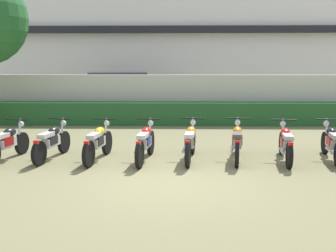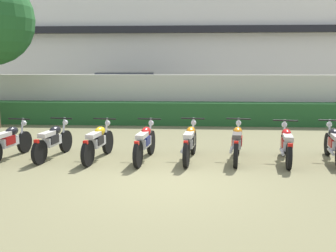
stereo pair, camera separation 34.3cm
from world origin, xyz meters
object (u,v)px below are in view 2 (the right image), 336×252
(parked_car, at_px, (129,92))
(motorcycle_in_row_7, at_px, (286,144))
(motorcycle_in_row_1, at_px, (9,141))
(motorcycle_in_row_6, at_px, (237,142))
(motorcycle_in_row_8, at_px, (334,144))
(motorcycle_in_row_4, at_px, (145,142))
(motorcycle_in_row_5, at_px, (190,142))
(motorcycle_in_row_3, at_px, (98,142))
(motorcycle_in_row_2, at_px, (53,140))

(parked_car, height_order, motorcycle_in_row_7, parked_car)
(motorcycle_in_row_1, height_order, motorcycle_in_row_7, motorcycle_in_row_7)
(parked_car, relative_size, motorcycle_in_row_6, 2.44)
(motorcycle_in_row_6, height_order, motorcycle_in_row_8, motorcycle_in_row_6)
(motorcycle_in_row_1, distance_m, motorcycle_in_row_4, 3.35)
(motorcycle_in_row_5, xyz_separation_m, motorcycle_in_row_6, (1.13, 0.04, -0.00))
(motorcycle_in_row_3, distance_m, motorcycle_in_row_5, 2.24)
(motorcycle_in_row_7, bearing_deg, motorcycle_in_row_1, 99.03)
(motorcycle_in_row_6, relative_size, motorcycle_in_row_8, 1.01)
(motorcycle_in_row_6, bearing_deg, motorcycle_in_row_7, -85.42)
(parked_car, bearing_deg, motorcycle_in_row_1, -105.72)
(motorcycle_in_row_1, distance_m, motorcycle_in_row_6, 5.57)
(motorcycle_in_row_2, bearing_deg, motorcycle_in_row_4, -83.99)
(motorcycle_in_row_7, relative_size, motorcycle_in_row_8, 0.99)
(motorcycle_in_row_5, distance_m, motorcycle_in_row_8, 3.43)
(motorcycle_in_row_1, relative_size, motorcycle_in_row_8, 0.96)
(motorcycle_in_row_2, distance_m, motorcycle_in_row_4, 2.31)
(motorcycle_in_row_7, xyz_separation_m, motorcycle_in_row_8, (1.15, 0.11, -0.00))
(motorcycle_in_row_4, height_order, motorcycle_in_row_8, motorcycle_in_row_4)
(motorcycle_in_row_2, height_order, motorcycle_in_row_3, motorcycle_in_row_3)
(motorcycle_in_row_7, distance_m, motorcycle_in_row_8, 1.15)
(motorcycle_in_row_4, bearing_deg, motorcycle_in_row_5, -78.12)
(parked_car, height_order, motorcycle_in_row_8, parked_car)
(motorcycle_in_row_6, bearing_deg, motorcycle_in_row_1, 100.54)
(motorcycle_in_row_4, relative_size, motorcycle_in_row_8, 1.01)
(motorcycle_in_row_2, distance_m, motorcycle_in_row_7, 5.68)
(motorcycle_in_row_1, xyz_separation_m, motorcycle_in_row_2, (1.04, 0.15, 0.00))
(motorcycle_in_row_3, bearing_deg, motorcycle_in_row_1, 99.59)
(parked_car, xyz_separation_m, motorcycle_in_row_6, (4.09, -9.14, -0.48))
(motorcycle_in_row_6, xyz_separation_m, motorcycle_in_row_8, (2.29, 0.02, -0.01))
(motorcycle_in_row_1, bearing_deg, motorcycle_in_row_8, -80.54)
(motorcycle_in_row_1, bearing_deg, motorcycle_in_row_3, -80.77)
(motorcycle_in_row_3, bearing_deg, motorcycle_in_row_7, -81.19)
(motorcycle_in_row_3, bearing_deg, motorcycle_in_row_5, -79.63)
(motorcycle_in_row_7, bearing_deg, motorcycle_in_row_3, 98.78)
(motorcycle_in_row_2, distance_m, motorcycle_in_row_6, 4.53)
(motorcycle_in_row_3, bearing_deg, motorcycle_in_row_4, -82.40)
(motorcycle_in_row_2, relative_size, motorcycle_in_row_5, 0.95)
(motorcycle_in_row_7, bearing_deg, motorcycle_in_row_5, 97.25)
(motorcycle_in_row_1, distance_m, motorcycle_in_row_8, 7.87)
(motorcycle_in_row_2, relative_size, motorcycle_in_row_4, 0.96)
(motorcycle_in_row_1, relative_size, motorcycle_in_row_7, 0.97)
(parked_car, relative_size, motorcycle_in_row_2, 2.53)
(parked_car, height_order, motorcycle_in_row_5, parked_car)
(motorcycle_in_row_3, bearing_deg, motorcycle_in_row_6, -79.59)
(motorcycle_in_row_6, bearing_deg, motorcycle_in_row_3, 100.86)
(motorcycle_in_row_6, distance_m, motorcycle_in_row_8, 2.29)
(motorcycle_in_row_2, height_order, motorcycle_in_row_7, motorcycle_in_row_7)
(parked_car, distance_m, motorcycle_in_row_1, 9.42)
(motorcycle_in_row_1, xyz_separation_m, motorcycle_in_row_8, (7.87, 0.16, 0.00))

